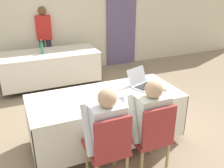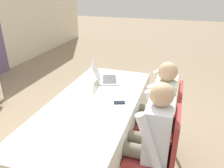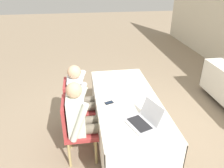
{
  "view_description": "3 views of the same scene",
  "coord_description": "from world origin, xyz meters",
  "px_view_note": "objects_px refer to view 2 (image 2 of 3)",
  "views": [
    {
      "loc": [
        -1.1,
        -2.79,
        2.18
      ],
      "look_at": [
        0.0,
        -0.22,
        0.98
      ],
      "focal_mm": 40.0,
      "sensor_mm": 36.0,
      "label": 1
    },
    {
      "loc": [
        -1.88,
        -0.83,
        1.88
      ],
      "look_at": [
        0.0,
        -0.22,
        0.98
      ],
      "focal_mm": 35.0,
      "sensor_mm": 36.0,
      "label": 2
    },
    {
      "loc": [
        2.64,
        -0.61,
        2.36
      ],
      "look_at": [
        0.0,
        -0.22,
        0.98
      ],
      "focal_mm": 35.0,
      "sensor_mm": 36.0,
      "label": 3
    }
  ],
  "objects_px": {
    "laptop": "(106,77)",
    "chair_near_right": "(165,119)",
    "person_white_shirt": "(157,105)",
    "chair_near_left": "(159,151)",
    "cell_phone": "(119,102)",
    "person_checkered_shirt": "(149,134)"
  },
  "relations": [
    {
      "from": "person_checkered_shirt",
      "to": "person_white_shirt",
      "type": "distance_m",
      "value": 0.54
    },
    {
      "from": "laptop",
      "to": "person_white_shirt",
      "type": "distance_m",
      "value": 0.8
    },
    {
      "from": "laptop",
      "to": "chair_near_right",
      "type": "bearing_deg",
      "value": -132.07
    },
    {
      "from": "laptop",
      "to": "person_checkered_shirt",
      "type": "distance_m",
      "value": 1.13
    },
    {
      "from": "cell_phone",
      "to": "person_checkered_shirt",
      "type": "height_order",
      "value": "person_checkered_shirt"
    },
    {
      "from": "person_white_shirt",
      "to": "cell_phone",
      "type": "bearing_deg",
      "value": -63.82
    },
    {
      "from": "chair_near_right",
      "to": "person_white_shirt",
      "type": "xyz_separation_m",
      "value": [
        0.0,
        0.1,
        0.16
      ]
    },
    {
      "from": "chair_near_right",
      "to": "person_white_shirt",
      "type": "distance_m",
      "value": 0.19
    },
    {
      "from": "person_checkered_shirt",
      "to": "laptop",
      "type": "bearing_deg",
      "value": -140.62
    },
    {
      "from": "laptop",
      "to": "cell_phone",
      "type": "bearing_deg",
      "value": -166.71
    },
    {
      "from": "cell_phone",
      "to": "person_white_shirt",
      "type": "height_order",
      "value": "person_white_shirt"
    },
    {
      "from": "chair_near_left",
      "to": "chair_near_right",
      "type": "xyz_separation_m",
      "value": [
        0.54,
        0.0,
        0.0
      ]
    },
    {
      "from": "person_checkered_shirt",
      "to": "chair_near_right",
      "type": "bearing_deg",
      "value": 169.12
    },
    {
      "from": "laptop",
      "to": "chair_near_left",
      "type": "xyz_separation_m",
      "value": [
        -0.87,
        -0.82,
        -0.27
      ]
    },
    {
      "from": "chair_near_right",
      "to": "person_checkered_shirt",
      "type": "xyz_separation_m",
      "value": [
        -0.54,
        0.1,
        0.16
      ]
    },
    {
      "from": "laptop",
      "to": "person_white_shirt",
      "type": "relative_size",
      "value": 0.38
    },
    {
      "from": "chair_near_left",
      "to": "person_white_shirt",
      "type": "distance_m",
      "value": 0.57
    },
    {
      "from": "chair_near_left",
      "to": "chair_near_right",
      "type": "height_order",
      "value": "same"
    },
    {
      "from": "person_checkered_shirt",
      "to": "person_white_shirt",
      "type": "relative_size",
      "value": 1.0
    },
    {
      "from": "laptop",
      "to": "chair_near_right",
      "type": "height_order",
      "value": "laptop"
    },
    {
      "from": "laptop",
      "to": "cell_phone",
      "type": "relative_size",
      "value": 3.26
    },
    {
      "from": "person_checkered_shirt",
      "to": "cell_phone",
      "type": "bearing_deg",
      "value": -133.29
    }
  ]
}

